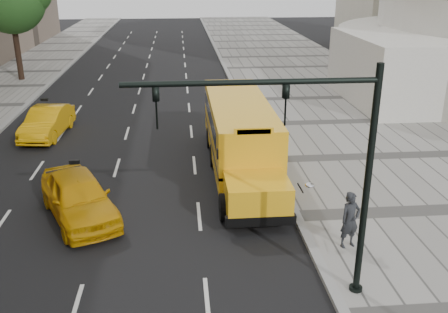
{
  "coord_description": "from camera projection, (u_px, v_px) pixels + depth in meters",
  "views": [
    {
      "loc": [
        1.95,
        -21.18,
        8.47
      ],
      "look_at": [
        3.5,
        -4.0,
        1.9
      ],
      "focal_mm": 40.0,
      "sensor_mm": 36.0,
      "label": 1
    }
  ],
  "objects": [
    {
      "name": "ground",
      "position": [
        139.0,
        167.0,
        22.57
      ],
      "size": [
        140.0,
        140.0,
        0.0
      ],
      "primitive_type": "plane",
      "color": "black",
      "rests_on": "ground"
    },
    {
      "name": "sidewalk_museum",
      "position": [
        395.0,
        157.0,
        23.55
      ],
      "size": [
        12.0,
        140.0,
        0.15
      ],
      "primitive_type": "cube",
      "color": "gray",
      "rests_on": "ground"
    },
    {
      "name": "curb_museum",
      "position": [
        270.0,
        161.0,
        23.04
      ],
      "size": [
        0.3,
        140.0,
        0.15
      ],
      "primitive_type": "cube",
      "color": "gray",
      "rests_on": "ground"
    },
    {
      "name": "school_bus",
      "position": [
        239.0,
        130.0,
        21.87
      ],
      "size": [
        2.96,
        11.56,
        3.19
      ],
      "color": "yellow",
      "rests_on": "ground"
    },
    {
      "name": "taxi_near",
      "position": [
        78.0,
        197.0,
        17.71
      ],
      "size": [
        3.84,
        5.29,
        1.67
      ],
      "primitive_type": "imported",
      "rotation": [
        0.0,
        0.0,
        0.43
      ],
      "color": "#D99708",
      "rests_on": "ground"
    },
    {
      "name": "taxi_far",
      "position": [
        47.0,
        122.0,
        26.43
      ],
      "size": [
        2.1,
        4.83,
        1.55
      ],
      "primitive_type": "imported",
      "rotation": [
        0.0,
        0.0,
        -0.1
      ],
      "color": "#D99708",
      "rests_on": "ground"
    },
    {
      "name": "pedestrian",
      "position": [
        350.0,
        220.0,
        15.57
      ],
      "size": [
        0.78,
        0.63,
        1.85
      ],
      "primitive_type": "imported",
      "rotation": [
        0.0,
        0.0,
        0.3
      ],
      "color": "#232529",
      "rests_on": "sidewalk_museum"
    },
    {
      "name": "traffic_signal",
      "position": [
        315.0,
        158.0,
        12.22
      ],
      "size": [
        6.18,
        0.36,
        6.4
      ],
      "color": "black",
      "rests_on": "ground"
    }
  ]
}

